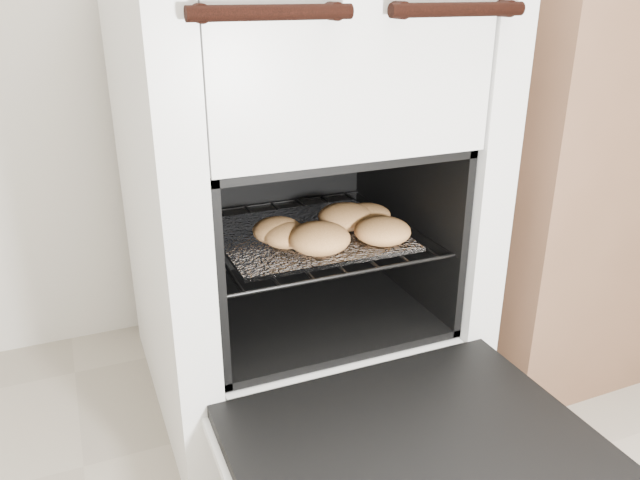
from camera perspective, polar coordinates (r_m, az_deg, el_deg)
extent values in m
cube|color=silver|center=(1.32, -2.82, 5.07)|extent=(0.63, 0.67, 0.96)
cylinder|color=black|center=(0.88, -4.40, 20.03)|extent=(0.23, 0.02, 0.02)
cylinder|color=black|center=(1.01, 12.57, 19.88)|extent=(0.23, 0.02, 0.02)
cube|color=black|center=(1.01, 8.72, -18.32)|extent=(0.55, 0.42, 0.03)
cube|color=silver|center=(1.02, 8.65, -19.12)|extent=(0.57, 0.44, 0.02)
cylinder|color=black|center=(1.22, -11.38, -0.96)|extent=(0.01, 0.44, 0.01)
cylinder|color=black|center=(1.37, 7.39, 1.90)|extent=(0.01, 0.44, 0.01)
cylinder|color=black|center=(1.10, 2.54, -3.17)|extent=(0.45, 0.01, 0.01)
cylinder|color=black|center=(1.46, -4.45, 3.36)|extent=(0.45, 0.01, 0.01)
cylinder|color=black|center=(1.22, -9.71, -0.70)|extent=(0.01, 0.42, 0.01)
cylinder|color=black|center=(1.24, -6.88, -0.27)|extent=(0.01, 0.42, 0.01)
cylinder|color=black|center=(1.26, -4.13, 0.15)|extent=(0.01, 0.42, 0.01)
cylinder|color=black|center=(1.28, -1.45, 0.56)|extent=(0.01, 0.42, 0.01)
cylinder|color=black|center=(1.30, 1.14, 0.96)|extent=(0.01, 0.42, 0.01)
cylinder|color=black|center=(1.32, 3.63, 1.34)|extent=(0.01, 0.42, 0.01)
cylinder|color=black|center=(1.35, 6.03, 1.70)|extent=(0.01, 0.42, 0.01)
cube|color=white|center=(1.25, -1.11, 0.50)|extent=(0.36, 0.31, 0.01)
ellipsoid|color=tan|center=(1.27, 2.11, 1.90)|extent=(0.13, 0.13, 0.04)
ellipsoid|color=tan|center=(1.27, 2.38, 2.16)|extent=(0.16, 0.16, 0.05)
ellipsoid|color=tan|center=(1.30, 4.26, 2.34)|extent=(0.12, 0.12, 0.04)
ellipsoid|color=tan|center=(1.18, -3.04, 0.47)|extent=(0.12, 0.12, 0.04)
ellipsoid|color=tan|center=(1.20, -3.93, 0.90)|extent=(0.13, 0.13, 0.05)
ellipsoid|color=tan|center=(1.20, 5.73, 0.84)|extent=(0.15, 0.15, 0.05)
ellipsoid|color=tan|center=(1.15, -0.08, 0.17)|extent=(0.15, 0.15, 0.06)
cube|color=brown|center=(1.79, 24.86, 7.48)|extent=(0.96, 0.65, 0.96)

